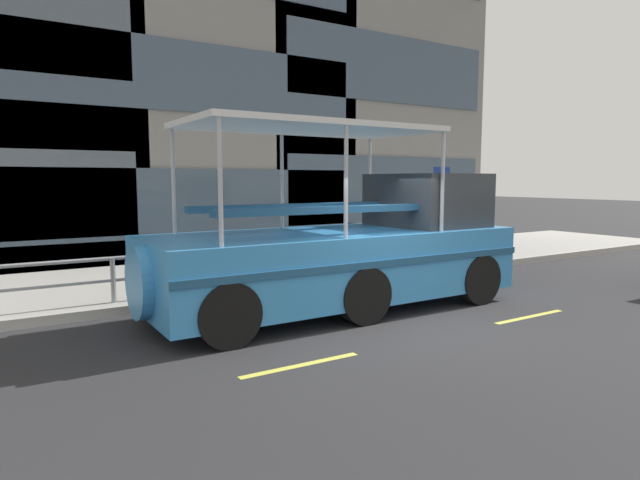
{
  "coord_description": "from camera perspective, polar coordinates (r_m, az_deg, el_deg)",
  "views": [
    {
      "loc": [
        -5.88,
        -6.97,
        2.48
      ],
      "look_at": [
        -0.33,
        1.86,
        1.3
      ],
      "focal_mm": 30.05,
      "sensor_mm": 36.0,
      "label": 1
    }
  ],
  "objects": [
    {
      "name": "pedestrian_near_bow",
      "position": [
        14.2,
        5.3,
        1.0
      ],
      "size": [
        0.42,
        0.28,
        1.59
      ],
      "color": "#1E2338",
      "rests_on": "sidewalk"
    },
    {
      "name": "duck_tour_boat",
      "position": [
        10.47,
        3.96,
        -1.04
      ],
      "size": [
        8.89,
        2.61,
        3.46
      ],
      "color": "#388CD1",
      "rests_on": "ground_plane"
    },
    {
      "name": "sidewalk",
      "position": [
        14.08,
        -6.99,
        -3.37
      ],
      "size": [
        32.0,
        4.8,
        0.18
      ],
      "primitive_type": "cube",
      "color": "#A8A59E",
      "rests_on": "ground_plane"
    },
    {
      "name": "parking_sign",
      "position": [
        15.78,
        12.72,
        4.5
      ],
      "size": [
        0.6,
        0.12,
        2.66
      ],
      "color": "#4C4F54",
      "rests_on": "sidewalk"
    },
    {
      "name": "curb_edge",
      "position": [
        11.91,
        -1.86,
        -5.13
      ],
      "size": [
        32.0,
        0.18,
        0.18
      ],
      "primitive_type": "cube",
      "color": "#B2ADA3",
      "rests_on": "ground_plane"
    },
    {
      "name": "ground_plane",
      "position": [
        9.45,
        7.81,
        -8.82
      ],
      "size": [
        120.0,
        120.0,
        0.0
      ],
      "primitive_type": "plane",
      "color": "#2B2B2D"
    },
    {
      "name": "lane_centreline",
      "position": [
        8.77,
        11.9,
        -10.1
      ],
      "size": [
        25.8,
        0.12,
        0.01
      ],
      "color": "#DBD64C",
      "rests_on": "ground_plane"
    },
    {
      "name": "curb_guardrail",
      "position": [
        11.8,
        -5.31,
        -1.89
      ],
      "size": [
        11.07,
        0.09,
        0.87
      ],
      "color": "gray",
      "rests_on": "sidewalk"
    }
  ]
}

